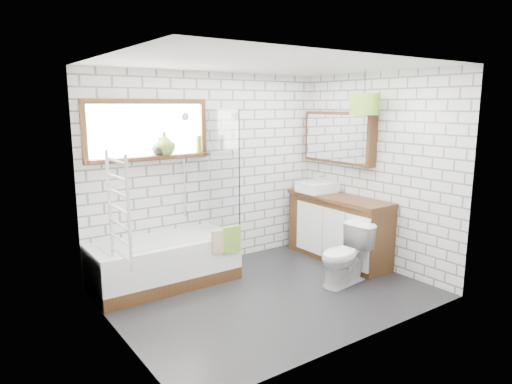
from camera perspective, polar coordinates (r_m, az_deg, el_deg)
floor at (r=5.28m, az=1.73°, el=-12.59°), size 3.40×2.60×0.01m
ceiling at (r=4.86m, az=1.91°, el=15.71°), size 3.40×2.60×0.01m
wall_back at (r=5.99m, az=-5.71°, el=2.72°), size 3.40×0.01×2.50m
wall_front at (r=3.97m, az=13.23°, el=-1.71°), size 3.40×0.01×2.50m
wall_left at (r=4.14m, az=-17.42°, el=-1.42°), size 0.01×2.60×2.50m
wall_right at (r=6.08m, az=14.78°, el=2.53°), size 0.01×2.60×2.50m
window at (r=5.53m, az=-13.33°, el=7.53°), size 1.52×0.16×0.68m
towel_radiator at (r=4.16m, az=-16.79°, el=-2.02°), size 0.06×0.52×1.00m
mirror_cabinet at (r=6.38m, az=10.32°, el=6.70°), size 0.16×1.20×0.70m
shower_riser at (r=5.76m, az=-8.98°, el=3.31°), size 0.02×0.02×1.30m
bathtub at (r=5.53m, az=-11.33°, el=-8.60°), size 1.68×0.74×0.54m
shower_screen at (r=5.65m, az=-4.09°, el=2.70°), size 0.02×0.72×1.50m
towel_green at (r=5.44m, az=-3.13°, el=-5.92°), size 0.23×0.06×0.32m
towel_beige at (r=5.37m, az=-4.51°, el=-6.18°), size 0.21×0.05×0.28m
vanity at (r=6.31m, az=10.23°, el=-4.44°), size 0.50×1.56×0.89m
basin at (r=6.42m, az=7.63°, el=0.61°), size 0.47×0.41×0.14m
tap at (r=6.51m, az=8.68°, el=1.31°), size 0.03×0.03×0.17m
toilet at (r=5.51m, az=11.06°, el=-7.74°), size 0.48×0.74×0.71m
vase_olive at (r=5.59m, az=-11.37°, el=5.77°), size 0.30×0.30×0.28m
vase_dark at (r=5.57m, az=-11.87°, el=5.38°), size 0.22×0.22×0.21m
bottle at (r=5.79m, az=-7.14°, el=5.75°), size 0.07×0.07×0.21m
pendant at (r=5.80m, az=13.38°, el=10.64°), size 0.35×0.35×0.26m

